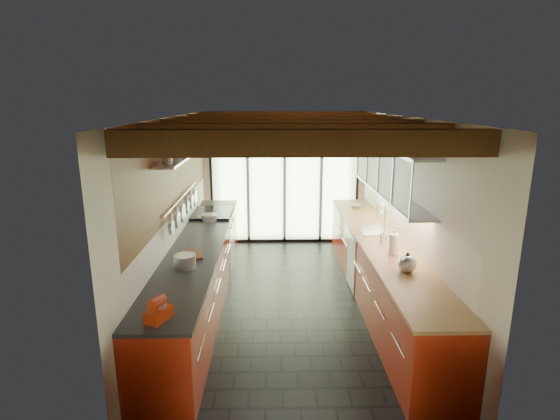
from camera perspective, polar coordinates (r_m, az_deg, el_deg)
The scene contains 18 objects.
ground at distance 6.45m, azimuth 1.33°, elevation -11.72°, with size 5.50×5.50×0.00m, color black.
room_shell at distance 5.91m, azimuth 1.42°, elevation 2.84°, with size 5.50×5.50×5.50m.
ceiling_beams at distance 6.19m, azimuth 1.31°, elevation 10.90°, with size 3.14×5.06×4.90m.
glass_door at distance 8.57m, azimuth 0.61°, elevation 6.44°, with size 2.95×0.10×2.90m.
left_counter at distance 6.33m, azimuth -10.36°, elevation -7.88°, with size 0.68×5.00×0.92m.
range_stove at distance 7.68m, azimuth -8.69°, elevation -3.76°, with size 0.66×0.90×0.97m.
right_counter at distance 6.44m, azimuth 12.85°, elevation -7.64°, with size 0.68×5.00×0.92m.
sink_assembly at distance 6.65m, azimuth 12.39°, elevation -2.36°, with size 0.45×0.52×0.43m.
upper_cabinets_right at distance 6.40m, azimuth 14.26°, elevation 5.07°, with size 0.34×3.00×3.00m.
left_wall_fixtures at distance 6.25m, azimuth -12.32°, elevation 4.52°, with size 0.28×2.60×0.96m.
stand_mixer at distance 4.11m, azimuth -15.58°, elevation -12.49°, with size 0.23×0.29×0.23m.
pot_large at distance 5.21m, azimuth -12.31°, elevation -6.59°, with size 0.25×0.25×0.16m, color silver.
pot_small at distance 7.15m, azimuth -9.22°, elevation -0.96°, with size 0.26×0.26×0.10m, color silver.
cutting_board at distance 5.60m, azimuth -11.50°, elevation -5.75°, with size 0.25×0.35×0.03m, color brown.
kettle at distance 5.17m, azimuth 16.27°, elevation -6.62°, with size 0.27×0.29×0.25m.
paper_towel at distance 5.67m, azimuth 14.63°, elevation -4.39°, with size 0.13×0.13×0.32m.
soap_bottle at distance 6.13m, azimuth 13.41°, elevation -3.34°, with size 0.08×0.08×0.18m, color silver.
bowl at distance 8.03m, azimuth 9.88°, elevation 0.50°, with size 0.20×0.20×0.05m, color silver.
Camera 1 is at (-0.26, -5.79, 2.82)m, focal length 28.00 mm.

